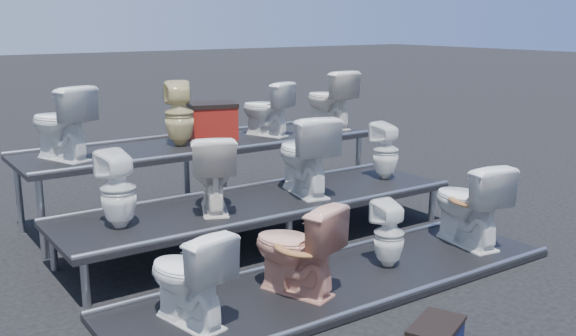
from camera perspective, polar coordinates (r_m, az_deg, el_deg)
ground at (r=6.71m, az=-2.25°, el=-6.71°), size 80.00×80.00×0.00m
tier_front at (r=5.71m, az=4.82°, el=-10.06°), size 4.20×1.20×0.06m
tier_mid at (r=6.63m, az=-2.26°, el=-4.84°), size 4.20×1.20×0.46m
tier_back at (r=7.67m, az=-7.45°, el=-0.92°), size 4.20×1.20×0.86m
toilet_0 at (r=4.83m, az=-8.91°, el=-9.47°), size 0.56×0.80×0.74m
toilet_1 at (r=5.28m, az=0.70°, el=-7.10°), size 0.67×0.87×0.78m
toilet_2 at (r=5.93m, az=8.96°, el=-5.80°), size 0.30×0.31×0.62m
toilet_3 at (r=6.64m, az=15.70°, el=-3.02°), size 0.59×0.89×0.85m
toilet_4 at (r=5.85m, az=-14.87°, el=-1.84°), size 0.36×0.36×0.70m
toilet_5 at (r=6.20m, az=-6.70°, el=-0.39°), size 0.68×0.84×0.75m
toilet_6 at (r=6.75m, az=1.46°, el=1.23°), size 0.62×0.91×0.85m
toilet_7 at (r=7.49m, az=8.68°, el=1.53°), size 0.33×0.33×0.66m
toilet_8 at (r=6.95m, az=-19.58°, el=3.82°), size 0.66×0.85×0.76m
toilet_9 at (r=7.39m, az=-9.65°, el=4.79°), size 0.42×0.43×0.74m
toilet_10 at (r=7.95m, az=-1.98°, el=5.30°), size 0.59×0.75×0.67m
toilet_11 at (r=8.51m, az=3.67°, el=6.12°), size 0.46×0.77×0.77m
red_crate at (r=7.80m, az=-6.73°, el=4.01°), size 0.63×0.56×0.39m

